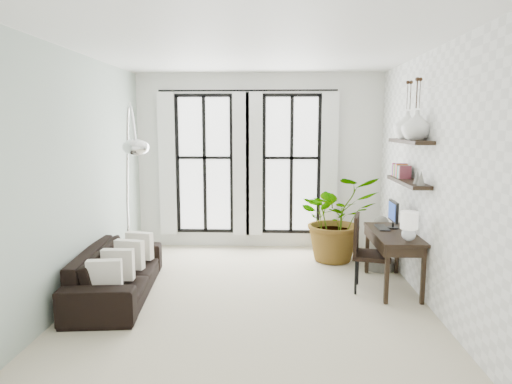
# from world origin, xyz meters

# --- Properties ---
(floor) EXTENTS (5.00, 5.00, 0.00)m
(floor) POSITION_xyz_m (0.00, 0.00, 0.00)
(floor) COLOR beige
(floor) RESTS_ON ground
(ceiling) EXTENTS (5.00, 5.00, 0.00)m
(ceiling) POSITION_xyz_m (0.00, 0.00, 3.20)
(ceiling) COLOR white
(ceiling) RESTS_ON wall_back
(wall_left) EXTENTS (0.00, 5.00, 5.00)m
(wall_left) POSITION_xyz_m (-2.25, 0.00, 1.60)
(wall_left) COLOR #9EB1A4
(wall_left) RESTS_ON floor
(wall_right) EXTENTS (0.00, 5.00, 5.00)m
(wall_right) POSITION_xyz_m (2.25, 0.00, 1.60)
(wall_right) COLOR white
(wall_right) RESTS_ON floor
(wall_back) EXTENTS (4.50, 0.00, 4.50)m
(wall_back) POSITION_xyz_m (0.00, 2.50, 1.60)
(wall_back) COLOR white
(wall_back) RESTS_ON floor
(windows) EXTENTS (3.26, 0.13, 2.65)m
(windows) POSITION_xyz_m (-0.20, 2.43, 1.56)
(windows) COLOR white
(windows) RESTS_ON wall_back
(wall_shelves) EXTENTS (0.25, 1.30, 0.60)m
(wall_shelves) POSITION_xyz_m (2.11, 0.39, 1.73)
(wall_shelves) COLOR black
(wall_shelves) RESTS_ON wall_right
(sofa) EXTENTS (1.08, 2.28, 0.64)m
(sofa) POSITION_xyz_m (-1.80, -0.10, 0.32)
(sofa) COLOR black
(sofa) RESTS_ON floor
(throw_pillows) EXTENTS (0.40, 1.52, 0.40)m
(throw_pillows) POSITION_xyz_m (-1.70, -0.10, 0.50)
(throw_pillows) COLOR silver
(throw_pillows) RESTS_ON sofa
(plant) EXTENTS (1.53, 1.40, 1.46)m
(plant) POSITION_xyz_m (1.34, 1.66, 0.73)
(plant) COLOR #2D7228
(plant) RESTS_ON floor
(desk) EXTENTS (0.57, 1.34, 1.18)m
(desk) POSITION_xyz_m (1.95, 0.30, 0.74)
(desk) COLOR black
(desk) RESTS_ON floor
(desk_chair) EXTENTS (0.60, 0.60, 1.05)m
(desk_chair) POSITION_xyz_m (1.54, 0.24, 0.60)
(desk_chair) COLOR black
(desk_chair) RESTS_ON floor
(arc_lamp) EXTENTS (0.76, 1.13, 2.57)m
(arc_lamp) POSITION_xyz_m (-1.70, 0.33, 1.95)
(arc_lamp) COLOR silver
(arc_lamp) RESTS_ON floor
(buddha) EXTENTS (0.48, 0.48, 0.86)m
(buddha) POSITION_xyz_m (1.98, 1.20, 0.36)
(buddha) COLOR slate
(buddha) RESTS_ON floor
(vase_a) EXTENTS (0.37, 0.37, 0.38)m
(vase_a) POSITION_xyz_m (2.11, 0.10, 2.27)
(vase_a) COLOR white
(vase_a) RESTS_ON shelf_upper
(vase_b) EXTENTS (0.37, 0.37, 0.38)m
(vase_b) POSITION_xyz_m (2.11, 0.50, 2.27)
(vase_b) COLOR white
(vase_b) RESTS_ON shelf_upper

